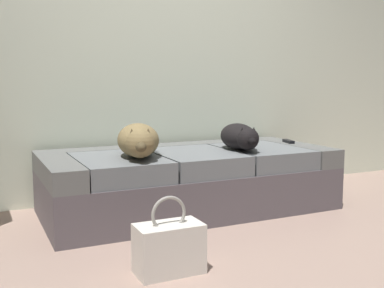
# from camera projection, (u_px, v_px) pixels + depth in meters

# --- Properties ---
(ground_plane) EXTENTS (10.00, 10.00, 0.00)m
(ground_plane) POSITION_uv_depth(u_px,v_px,m) (278.00, 261.00, 2.38)
(ground_plane) COLOR tan
(back_wall) EXTENTS (6.40, 0.10, 2.80)m
(back_wall) POSITION_uv_depth(u_px,v_px,m) (159.00, 20.00, 3.68)
(back_wall) COLOR silver
(back_wall) RESTS_ON ground
(couch) EXTENTS (2.03, 0.92, 0.43)m
(couch) POSITION_uv_depth(u_px,v_px,m) (189.00, 180.00, 3.32)
(couch) COLOR #595155
(couch) RESTS_ON ground
(dog_tan) EXTENTS (0.38, 0.62, 0.22)m
(dog_tan) POSITION_uv_depth(u_px,v_px,m) (139.00, 141.00, 2.96)
(dog_tan) COLOR olive
(dog_tan) RESTS_ON couch
(dog_dark) EXTENTS (0.31, 0.55, 0.19)m
(dog_dark) POSITION_uv_depth(u_px,v_px,m) (240.00, 137.00, 3.29)
(dog_dark) COLOR black
(dog_dark) RESTS_ON couch
(tv_remote) EXTENTS (0.08, 0.16, 0.02)m
(tv_remote) POSITION_uv_depth(u_px,v_px,m) (288.00, 141.00, 3.70)
(tv_remote) COLOR black
(tv_remote) RESTS_ON couch
(handbag) EXTENTS (0.32, 0.18, 0.38)m
(handbag) POSITION_uv_depth(u_px,v_px,m) (169.00, 247.00, 2.22)
(handbag) COLOR silver
(handbag) RESTS_ON ground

